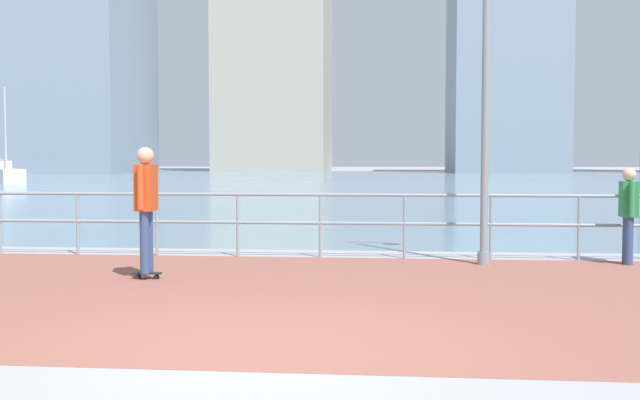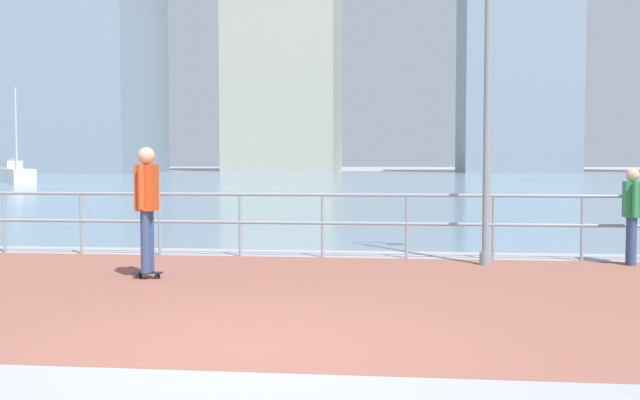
{
  "view_description": "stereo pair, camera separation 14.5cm",
  "coord_description": "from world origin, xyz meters",
  "views": [
    {
      "loc": [
        1.13,
        -6.14,
        1.65
      ],
      "look_at": [
        0.22,
        3.64,
        1.1
      ],
      "focal_mm": 41.42,
      "sensor_mm": 36.0,
      "label": 1
    },
    {
      "loc": [
        1.28,
        -6.13,
        1.65
      ],
      "look_at": [
        0.22,
        3.64,
        1.1
      ],
      "focal_mm": 41.42,
      "sensor_mm": 36.0,
      "label": 2
    }
  ],
  "objects": [
    {
      "name": "brick_paving",
      "position": [
        0.0,
        2.73,
        0.0
      ],
      "size": [
        28.0,
        6.67,
        0.01
      ],
      "primitive_type": "cube",
      "color": "#935647",
      "rests_on": "ground"
    },
    {
      "name": "waterfront_railing",
      "position": [
        -0.0,
        6.06,
        0.75
      ],
      "size": [
        25.25,
        0.06,
        1.08
      ],
      "color": "#8C99A3",
      "rests_on": "ground"
    },
    {
      "name": "tower_glass",
      "position": [
        15.35,
        87.86,
        12.43
      ],
      "size": [
        13.15,
        16.19,
        26.52
      ],
      "color": "#8493A3",
      "rests_on": "ground"
    },
    {
      "name": "sailboat_blue",
      "position": [
        -24.52,
        41.25,
        0.62
      ],
      "size": [
        4.08,
        4.4,
        6.45
      ],
      "color": "white",
      "rests_on": "ground"
    },
    {
      "name": "bystander",
      "position": [
        4.86,
        5.71,
        0.88
      ],
      "size": [
        0.28,
        0.56,
        1.51
      ],
      "color": "#384C7A",
      "rests_on": "ground"
    },
    {
      "name": "lamppost",
      "position": [
        2.76,
        5.53,
        3.12
      ],
      "size": [
        0.77,
        0.5,
        5.64
      ],
      "color": "gray",
      "rests_on": "ground"
    },
    {
      "name": "tower_concrete",
      "position": [
        -35.68,
        79.55,
        19.37
      ],
      "size": [
        13.86,
        16.79,
        40.41
      ],
      "color": "#8493A3",
      "rests_on": "ground"
    },
    {
      "name": "skateboarder",
      "position": [
        -2.17,
        3.65,
        1.09
      ],
      "size": [
        0.4,
        0.55,
        1.81
      ],
      "color": "black",
      "rests_on": "ground"
    },
    {
      "name": "ground",
      "position": [
        0.0,
        40.0,
        0.0
      ],
      "size": [
        220.0,
        220.0,
        0.0
      ],
      "primitive_type": "plane",
      "color": "#9E9EA3"
    },
    {
      "name": "harbor_water",
      "position": [
        0.0,
        51.06,
        0.0
      ],
      "size": [
        180.0,
        88.0,
        0.0
      ],
      "primitive_type": "cube",
      "color": "#6B899E",
      "rests_on": "ground"
    },
    {
      "name": "tower_brick",
      "position": [
        -14.33,
        93.3,
        21.47
      ],
      "size": [
        14.54,
        14.47,
        44.61
      ],
      "color": "#B2AD99",
      "rests_on": "ground"
    }
  ]
}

